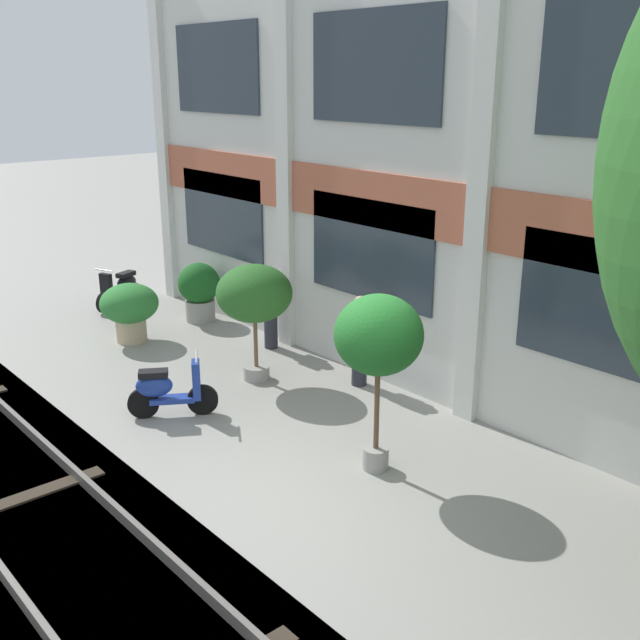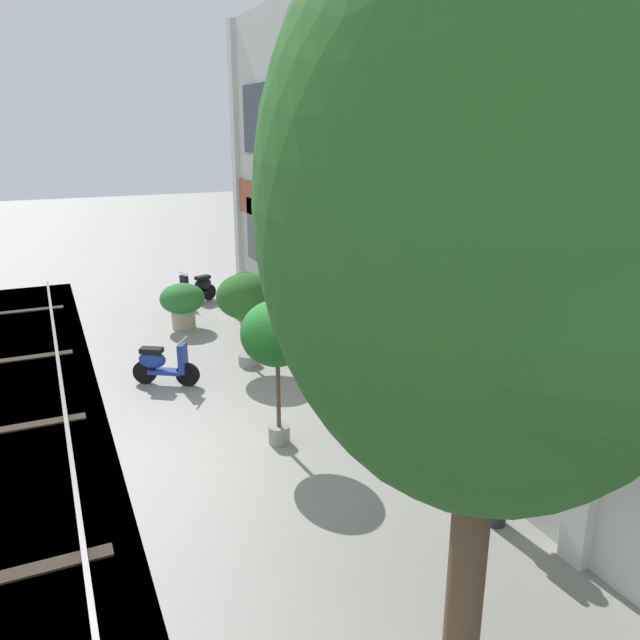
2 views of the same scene
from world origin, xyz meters
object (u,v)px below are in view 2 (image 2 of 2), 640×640
potted_plant_glazed_jar (182,301)px  scooter_near_curb (197,288)px  scooter_second_parked (162,364)px  resident_by_doorway (280,309)px  potted_plant_stone_basin (245,292)px  resident_near_plants (501,464)px  potted_plant_low_pan (277,336)px  broadleaf_tree (496,218)px  resident_watching_tracks (324,339)px  potted_plant_terracotta_small (247,298)px

potted_plant_glazed_jar → scooter_near_curb: potted_plant_glazed_jar is taller
scooter_second_parked → resident_by_doorway: size_ratio=0.77×
potted_plant_stone_basin → scooter_second_parked: potted_plant_stone_basin is taller
scooter_near_curb → resident_near_plants: resident_near_plants is taller
potted_plant_low_pan → potted_plant_glazed_jar: bearing=-179.4°
potted_plant_low_pan → resident_near_plants: 3.81m
potted_plant_glazed_jar → resident_near_plants: size_ratio=0.72×
broadleaf_tree → resident_watching_tracks: (-7.01, 1.75, -3.46)m
broadleaf_tree → scooter_near_curb: bearing=176.8°
potted_plant_glazed_jar → potted_plant_low_pan: 6.85m
scooter_second_parked → resident_by_doorway: bearing=57.1°
potted_plant_stone_basin → broadleaf_tree: bearing=-7.7°
potted_plant_stone_basin → resident_watching_tracks: resident_watching_tracks is taller
potted_plant_stone_basin → scooter_near_curb: bearing=-157.7°
scooter_second_parked → potted_plant_glazed_jar: bearing=103.6°
scooter_near_curb → resident_near_plants: 12.25m
potted_plant_terracotta_small → resident_near_plants: 6.89m
potted_plant_stone_basin → resident_by_doorway: (2.33, 0.12, 0.14)m
broadleaf_tree → scooter_second_parked: broadleaf_tree is taller
potted_plant_low_pan → potted_plant_terracotta_small: bearing=169.8°
scooter_near_curb → broadleaf_tree: bearing=66.1°
broadleaf_tree → scooter_second_parked: size_ratio=5.70×
potted_plant_glazed_jar → potted_plant_terracotta_small: (3.20, 0.71, 0.80)m
potted_plant_terracotta_small → potted_plant_low_pan: potted_plant_low_pan is taller
potted_plant_low_pan → resident_by_doorway: size_ratio=1.53×
potted_plant_terracotta_small → resident_near_plants: potted_plant_terracotta_small is taller
potted_plant_stone_basin → scooter_second_parked: size_ratio=1.04×
resident_by_doorway → resident_near_plants: 7.85m
potted_plant_terracotta_small → resident_by_doorway: potted_plant_terracotta_small is taller
potted_plant_terracotta_small → resident_near_plants: size_ratio=1.25×
scooter_second_parked → resident_near_plants: bearing=-32.1°
resident_by_doorway → potted_plant_low_pan: bearing=128.6°
potted_plant_low_pan → scooter_second_parked: (-3.23, -1.27, -1.41)m
potted_plant_terracotta_small → resident_watching_tracks: 1.91m
broadleaf_tree → resident_watching_tracks: bearing=166.0°
potted_plant_glazed_jar → resident_near_plants: resident_near_plants is taller
potted_plant_terracotta_small → potted_plant_low_pan: size_ratio=0.84×
potted_plant_glazed_jar → potted_plant_low_pan: bearing=0.6°
resident_near_plants → potted_plant_glazed_jar: bearing=-30.1°
resident_by_doorway → resident_near_plants: bearing=149.8°
potted_plant_stone_basin → potted_plant_terracotta_small: (3.42, -1.03, 0.80)m
potted_plant_glazed_jar → resident_by_doorway: bearing=41.5°
potted_plant_low_pan → resident_near_plants: size_ratio=1.49×
scooter_near_curb → scooter_second_parked: same height
resident_watching_tracks → resident_near_plants: 5.42m
scooter_near_curb → scooter_second_parked: size_ratio=1.09×
broadleaf_tree → resident_watching_tracks: size_ratio=4.40×
potted_plant_low_pan → resident_watching_tracks: (-2.21, 1.82, -1.01)m
resident_watching_tracks → scooter_second_parked: bearing=22.1°
scooter_second_parked → resident_near_plants: (6.44, 3.08, 0.43)m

